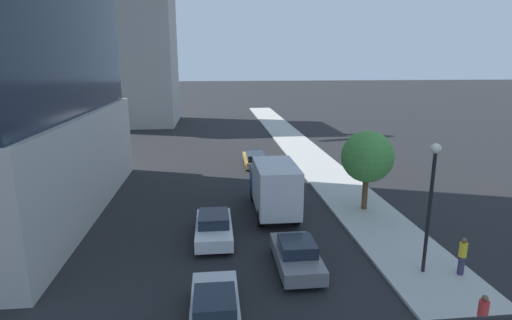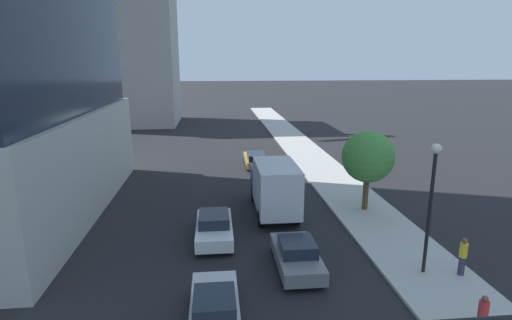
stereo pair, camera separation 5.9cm
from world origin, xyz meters
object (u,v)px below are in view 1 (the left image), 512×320
street_lamp (431,190)px  car_white (214,227)px  pedestrian_yellow_shirt (462,256)px  car_gray (297,255)px  car_gold (255,159)px  box_truck (274,186)px  pedestrian_red_shirt (482,316)px  street_tree (367,157)px  construction_building (121,38)px  car_silver (215,308)px

street_lamp → car_white: size_ratio=1.31×
car_white → pedestrian_yellow_shirt: 12.13m
street_lamp → car_gray: (-5.64, 1.08, -3.32)m
street_lamp → car_white: street_lamp is taller
car_white → car_gold: size_ratio=0.97×
car_gold → box_truck: (0.00, -11.92, 1.16)m
car_white → car_gold: 15.83m
pedestrian_red_shirt → street_lamp: bearing=86.2°
street_tree → car_gray: street_tree is taller
pedestrian_red_shirt → pedestrian_yellow_shirt: 4.46m
street_lamp → car_white: bearing=153.5°
box_truck → pedestrian_red_shirt: 13.75m
car_gold → pedestrian_yellow_shirt: size_ratio=2.68×
car_white → construction_building: bearing=106.8°
construction_building → pedestrian_yellow_shirt: size_ratio=18.53×
car_gray → pedestrian_yellow_shirt: 7.34m
pedestrian_yellow_shirt → box_truck: bearing=129.9°
street_tree → pedestrian_red_shirt: size_ratio=3.22×
pedestrian_yellow_shirt → street_lamp: bearing=164.8°
construction_building → box_truck: bearing=-67.2°
construction_building → car_silver: 54.38m
car_white → street_lamp: bearing=-26.5°
car_silver → car_gold: car_gold is taller
pedestrian_red_shirt → street_tree: bearing=87.4°
street_tree → car_silver: size_ratio=1.16×
construction_building → pedestrian_yellow_shirt: (24.26, -49.12, -11.77)m
pedestrian_yellow_shirt → car_white: bearing=155.0°
construction_building → car_silver: (13.28, -51.32, -12.15)m
construction_building → car_silver: bearing=-75.5°
box_truck → car_gray: bearing=-90.0°
car_gold → pedestrian_yellow_shirt: 21.72m
car_silver → car_gray: 5.30m
car_gray → car_silver: bearing=-135.8°
street_lamp → street_tree: bearing=88.1°
street_tree → box_truck: street_tree is taller
street_tree → car_silver: 14.74m
construction_building → street_tree: construction_building is taller
street_lamp → car_gray: bearing=169.2°
car_white → car_gold: car_white is taller
street_tree → car_gold: street_tree is taller
car_white → car_gray: bearing=-43.7°
car_white → car_gray: (3.80, -3.63, -0.03)m
street_lamp → pedestrian_red_shirt: (-0.30, -4.48, -3.07)m
street_lamp → pedestrian_yellow_shirt: bearing=-15.2°
car_gold → construction_building: bearing=120.8°
street_lamp → box_truck: bearing=124.7°
car_silver → pedestrian_yellow_shirt: bearing=11.3°
car_white → pedestrian_red_shirt: pedestrian_red_shirt is taller
pedestrian_red_shirt → car_gray: bearing=133.9°
car_silver → pedestrian_red_shirt: pedestrian_red_shirt is taller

